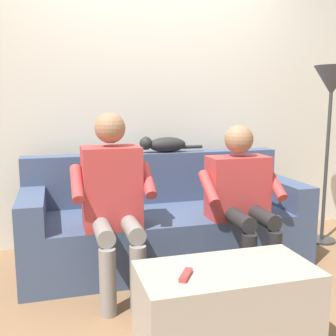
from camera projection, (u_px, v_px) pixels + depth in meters
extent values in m
plane|color=#846042|center=(195.00, 302.00, 2.51)|extent=(8.00, 8.00, 0.00)
cube|color=beige|center=(147.00, 95.00, 3.54)|extent=(5.21, 0.06, 2.60)
cube|color=#3D4C6B|center=(169.00, 240.00, 3.04)|extent=(1.78, 0.65, 0.41)
cube|color=#3D4C6B|center=(156.00, 200.00, 3.40)|extent=(2.14, 0.18, 0.82)
cube|color=#3D4C6B|center=(283.00, 217.00, 3.29)|extent=(0.18, 0.65, 0.61)
cube|color=#3D4C6B|center=(33.00, 239.00, 2.76)|extent=(0.18, 0.65, 0.61)
cube|color=#A89E8E|center=(226.00, 306.00, 2.04)|extent=(0.90, 0.45, 0.42)
cube|color=#B23838|center=(237.00, 187.00, 2.89)|extent=(0.43, 0.23, 0.45)
sphere|color=#936B4C|center=(239.00, 139.00, 2.84)|extent=(0.21, 0.21, 0.21)
cylinder|color=black|center=(261.00, 216.00, 2.77)|extent=(0.11, 0.38, 0.11)
cylinder|color=black|center=(237.00, 218.00, 2.72)|extent=(0.11, 0.38, 0.11)
cylinder|color=black|center=(273.00, 261.00, 2.63)|extent=(0.10, 0.10, 0.41)
cylinder|color=black|center=(249.00, 265.00, 2.58)|extent=(0.10, 0.10, 0.41)
cylinder|color=#B23838|center=(275.00, 184.00, 2.88)|extent=(0.08, 0.27, 0.22)
cylinder|color=#B23838|center=(209.00, 188.00, 2.74)|extent=(0.08, 0.27, 0.22)
cube|color=#B23838|center=(111.00, 187.00, 2.67)|extent=(0.38, 0.28, 0.55)
sphere|color=#936B4C|center=(110.00, 128.00, 2.60)|extent=(0.20, 0.20, 0.20)
cylinder|color=gray|center=(131.00, 226.00, 2.53)|extent=(0.11, 0.42, 0.11)
cylinder|color=gray|center=(102.00, 229.00, 2.48)|extent=(0.11, 0.42, 0.11)
cylinder|color=gray|center=(138.00, 279.00, 2.37)|extent=(0.10, 0.10, 0.41)
cylinder|color=gray|center=(108.00, 282.00, 2.32)|extent=(0.10, 0.10, 0.41)
cylinder|color=#B23838|center=(147.00, 180.00, 2.64)|extent=(0.08, 0.27, 0.22)
cylinder|color=#B23838|center=(77.00, 184.00, 2.52)|extent=(0.08, 0.27, 0.22)
ellipsoid|color=black|center=(167.00, 145.00, 3.35)|extent=(0.32, 0.14, 0.13)
sphere|color=black|center=(146.00, 143.00, 3.30)|extent=(0.11, 0.11, 0.11)
cone|color=black|center=(146.00, 138.00, 3.32)|extent=(0.04, 0.04, 0.03)
cone|color=black|center=(147.00, 138.00, 3.27)|extent=(0.04, 0.04, 0.03)
cylinder|color=black|center=(192.00, 147.00, 3.42)|extent=(0.18, 0.03, 0.03)
cube|color=#B73333|center=(186.00, 275.00, 1.90)|extent=(0.10, 0.13, 0.02)
cylinder|color=#2D2D2D|center=(321.00, 240.00, 3.60)|extent=(0.24, 0.24, 0.02)
cylinder|color=#333333|center=(326.00, 165.00, 3.49)|extent=(0.03, 0.03, 1.39)
cone|color=#4C4C51|center=(332.00, 80.00, 3.37)|extent=(0.30, 0.30, 0.25)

